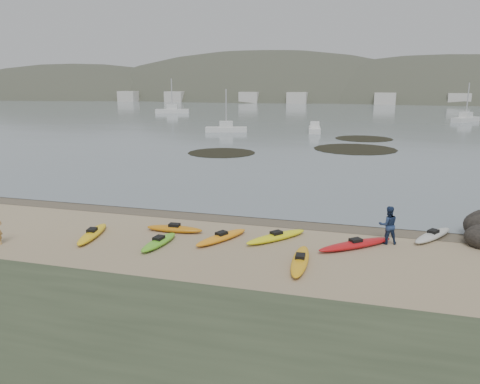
% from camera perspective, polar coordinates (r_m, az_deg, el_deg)
% --- Properties ---
extents(ground, '(600.00, 600.00, 0.00)m').
position_cam_1_polar(ground, '(27.44, -0.00, -3.05)').
color(ground, tan).
rests_on(ground, ground).
extents(wet_sand, '(60.00, 60.00, 0.00)m').
position_cam_1_polar(wet_sand, '(27.17, -0.17, -3.21)').
color(wet_sand, brown).
rests_on(wet_sand, ground).
extents(water, '(1200.00, 1200.00, 0.00)m').
position_cam_1_polar(water, '(325.49, 14.95, 11.52)').
color(water, slate).
rests_on(water, ground).
extents(bluff, '(60.00, 8.00, 2.00)m').
position_cam_1_polar(bluff, '(12.60, -23.97, -20.26)').
color(bluff, '#475138').
rests_on(bluff, ground).
extents(kayaks, '(18.57, 8.80, 0.34)m').
position_cam_1_polar(kayaks, '(23.04, 1.94, -5.85)').
color(kayaks, '#66C928').
rests_on(kayaks, ground).
extents(person_east, '(1.07, 0.93, 1.89)m').
position_cam_1_polar(person_east, '(23.87, 17.62, -3.85)').
color(person_east, navy).
rests_on(person_east, ground).
extents(kelp_mats, '(22.63, 25.49, 0.04)m').
position_cam_1_polar(kelp_mats, '(57.94, 10.36, 5.46)').
color(kelp_mats, black).
rests_on(kelp_mats, water).
extents(moored_boats, '(101.71, 77.94, 1.15)m').
position_cam_1_polar(moored_boats, '(105.15, 13.34, 9.03)').
color(moored_boats, silver).
rests_on(moored_boats, ground).
extents(far_hills, '(550.00, 135.00, 80.00)m').
position_cam_1_polar(far_hills, '(222.89, 24.26, 6.05)').
color(far_hills, '#384235').
rests_on(far_hills, ground).
extents(far_town, '(199.00, 5.00, 4.00)m').
position_cam_1_polar(far_town, '(170.42, 15.79, 10.90)').
color(far_town, beige).
rests_on(far_town, ground).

